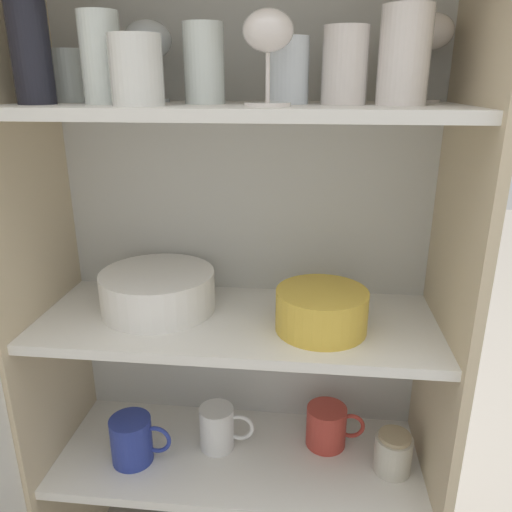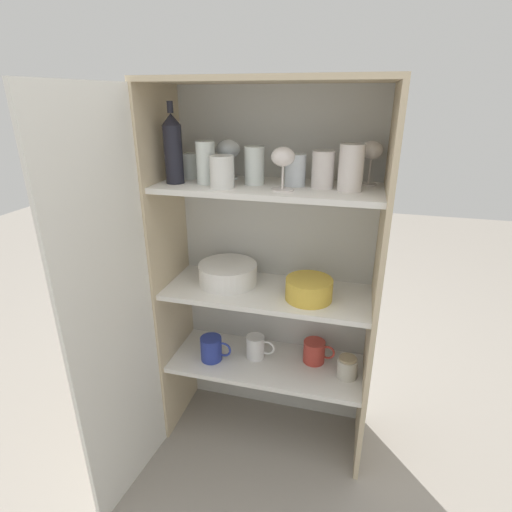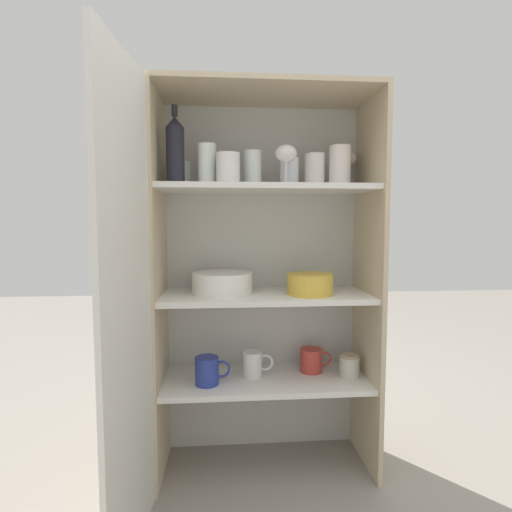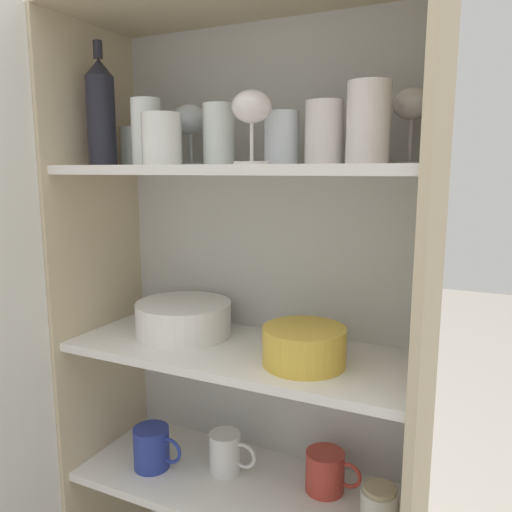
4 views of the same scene
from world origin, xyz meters
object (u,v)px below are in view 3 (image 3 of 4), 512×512
at_px(wine_bottle, 175,150).
at_px(coffee_mug_primary, 253,364).
at_px(storage_jar, 349,366).
at_px(mixing_bowl_large, 310,283).
at_px(plate_stack_white, 222,283).

distance_m(wine_bottle, coffee_mug_primary, 0.86).
distance_m(coffee_mug_primary, storage_jar, 0.38).
xyz_separation_m(wine_bottle, storage_jar, (0.66, 0.03, -0.82)).
xyz_separation_m(coffee_mug_primary, storage_jar, (0.38, -0.03, -0.01)).
height_order(wine_bottle, mixing_bowl_large, wine_bottle).
bearing_deg(mixing_bowl_large, wine_bottle, -178.01).
relative_size(plate_stack_white, coffee_mug_primary, 1.95).
bearing_deg(plate_stack_white, storage_jar, -4.38).
xyz_separation_m(wine_bottle, plate_stack_white, (0.16, 0.07, -0.49)).
xyz_separation_m(plate_stack_white, storage_jar, (0.49, -0.04, -0.33)).
xyz_separation_m(plate_stack_white, mixing_bowl_large, (0.33, -0.05, 0.00)).
bearing_deg(coffee_mug_primary, plate_stack_white, 176.60).
distance_m(plate_stack_white, coffee_mug_primary, 0.34).
bearing_deg(wine_bottle, storage_jar, 2.94).
relative_size(plate_stack_white, storage_jar, 2.59).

